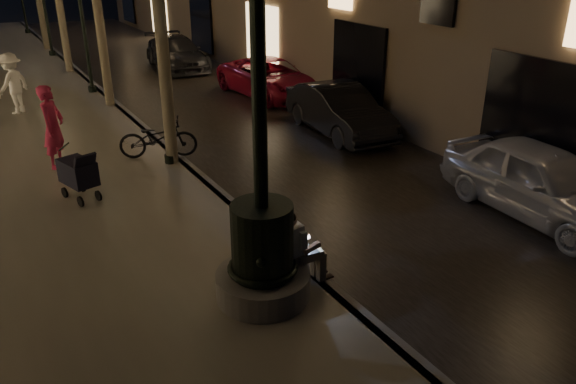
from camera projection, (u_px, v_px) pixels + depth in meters
ground at (110, 103)px, 19.16m from camera, size 120.00×120.00×0.00m
cobble_lane at (192, 91)px, 20.55m from camera, size 6.00×45.00×0.02m
curb_strip at (109, 100)px, 19.12m from camera, size 0.25×45.00×0.20m
fountain_lamppost at (262, 236)px, 7.99m from camera, size 1.40×1.40×5.21m
seated_man_laptop at (298, 245)px, 8.40m from camera, size 0.91×0.31×1.28m
lamp_curb_a at (159, 32)px, 12.20m from camera, size 0.36×0.36×4.81m
lamp_curb_b at (80, 1)px, 18.49m from camera, size 0.36×0.36×4.81m
stroller at (78, 172)px, 11.29m from camera, size 0.70×1.17×1.18m
car_front at (541, 182)px, 11.03m from camera, size 1.95×4.37×1.46m
car_second at (339, 110)px, 15.83m from camera, size 1.84×4.28×1.37m
car_third at (271, 78)px, 19.74m from camera, size 2.47×4.78×1.29m
car_rear at (177, 53)px, 24.02m from camera, size 2.16×4.70×1.33m
pedestrian_red at (53, 127)px, 12.82m from camera, size 0.78×0.84×1.93m
pedestrian_white at (13, 83)px, 16.96m from camera, size 1.32×1.29×1.82m
bicycle at (158, 138)px, 13.59m from camera, size 1.97×1.30×0.98m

